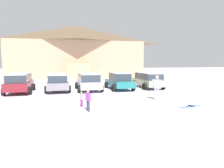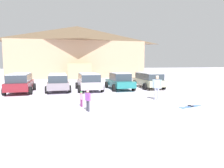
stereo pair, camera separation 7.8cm
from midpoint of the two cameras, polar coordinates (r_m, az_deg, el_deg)
The scene contains 11 objects.
ground at distance 7.95m, azimuth 14.70°, elevation -12.80°, with size 160.00×160.00×0.00m, color white.
ski_lodge at distance 36.68m, azimuth -10.16°, elevation 9.18°, with size 22.63×11.58×8.94m.
parked_maroon_van at distance 18.54m, azimuth -25.01°, elevation 0.42°, with size 2.26×4.31×1.63m.
parked_grey_wagon at distance 18.66m, azimuth -15.41°, elevation 0.69°, with size 2.27×4.84×1.53m.
parked_silver_wagon at distance 18.38m, azimuth -6.90°, elevation 0.84°, with size 2.29×4.53×1.57m.
parked_teal_hatchback at distance 18.93m, azimuth 1.98°, elevation 0.88°, with size 2.25×4.28×1.60m.
parked_beige_suv at distance 20.41m, azimuth 10.13°, elevation 1.27°, with size 2.13×4.78×1.54m.
skier_child_in_purple_jacket at distance 10.50m, azimuth -7.04°, elevation -4.29°, with size 0.28×0.39×1.16m.
skier_child_in_pink_snowsuit at distance 11.66m, azimuth -8.89°, elevation -4.04°, with size 0.22×0.29×0.89m.
skier_adult_in_blue_parka at distance 13.90m, azimuth 12.53°, elevation -0.64°, with size 0.57×0.39×1.67m.
pair_of_skis at distance 12.49m, azimuth 21.29°, elevation -5.97°, with size 1.63×0.72×0.08m.
Camera 1 is at (-3.63, -6.60, 2.56)m, focal length 32.00 mm.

